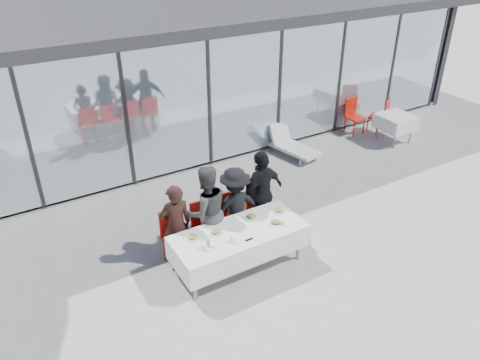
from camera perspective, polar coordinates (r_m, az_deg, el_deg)
name	(u,v)px	position (r m, az deg, el deg)	size (l,w,h in m)	color
ground	(267,274)	(8.13, 3.29, -11.35)	(90.00, 90.00, 0.00)	#A19E99
pavilion	(173,37)	(14.65, -8.13, 16.86)	(14.80, 8.80, 3.44)	gray
dining_table	(239,242)	(7.92, -0.16, -7.51)	(2.26, 0.96, 0.75)	white
diner_a	(176,225)	(7.98, -7.83, -5.48)	(0.56, 0.56, 1.54)	black
diner_chair_a	(175,234)	(8.18, -7.95, -6.52)	(0.44, 0.44, 0.97)	red
diner_b	(206,211)	(8.12, -4.15, -3.81)	(0.83, 0.83, 1.71)	#444444
diner_chair_b	(205,224)	(8.36, -4.33, -5.37)	(0.44, 0.44, 0.97)	red
diner_c	(235,206)	(8.40, -0.60, -3.25)	(0.98, 0.98, 1.52)	black
diner_chair_c	(233,215)	(8.58, -0.86, -4.25)	(0.44, 0.44, 0.97)	red
diner_d	(262,193)	(8.60, 2.65, -1.65)	(1.01, 1.01, 1.72)	black
diner_chair_d	(259,206)	(8.83, 2.31, -3.20)	(0.44, 0.44, 0.97)	red
plate_a	(193,237)	(7.66, -5.80, -6.97)	(0.24, 0.24, 0.07)	white
plate_b	(216,232)	(7.74, -2.91, -6.39)	(0.24, 0.24, 0.07)	white
plate_c	(252,217)	(8.11, 1.46, -4.47)	(0.24, 0.24, 0.07)	white
plate_d	(279,211)	(8.29, 4.78, -3.73)	(0.24, 0.24, 0.07)	white
plate_extra	(275,222)	(7.99, 4.34, -5.16)	(0.24, 0.24, 0.07)	white
juice_bottle	(208,243)	(7.45, -3.87, -7.63)	(0.06, 0.06, 0.14)	#A0C652
drinking_glasses	(241,236)	(7.61, 0.09, -6.86)	(1.52, 0.14, 0.10)	silver
folded_eyeglasses	(249,239)	(7.61, 1.13, -7.26)	(0.14, 0.03, 0.01)	black
spare_table_right	(396,122)	(13.09, 18.45, 6.73)	(0.86, 0.86, 0.74)	white
spare_chair_a	(353,114)	(13.38, 13.63, 7.84)	(0.48, 0.48, 0.97)	red
spare_chair_b	(382,114)	(13.56, 16.91, 7.68)	(0.60, 0.60, 0.97)	red
lounger	(290,144)	(11.95, 6.17, 4.39)	(0.87, 1.43, 0.72)	silver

